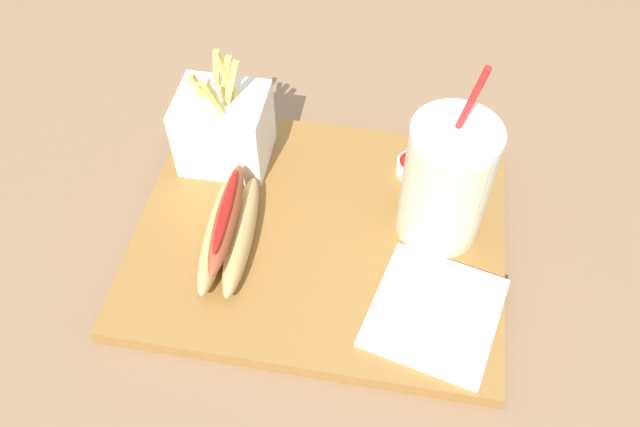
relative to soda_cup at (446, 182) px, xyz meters
The scene contains 7 objects.
ground_plane 0.17m from the soda_cup, 168.00° to the right, with size 2.40×2.40×0.02m, color #8C6B4C.
food_tray 0.16m from the soda_cup, 168.00° to the right, with size 0.42×0.35×0.02m, color olive.
soda_cup is the anchor object (origin of this frame).
fries_basket 0.28m from the soda_cup, 166.04° to the left, with size 0.11×0.09×0.15m.
hot_dog_1 0.25m from the soda_cup, 164.30° to the right, with size 0.06×0.17×0.06m.
ketchup_cup_1 0.11m from the soda_cup, 114.61° to the left, with size 0.04×0.04×0.02m.
napkin_stack 0.14m from the soda_cup, 87.42° to the right, with size 0.13×0.14×0.01m, color white.
Camera 1 is at (0.08, -0.45, 0.63)m, focal length 36.55 mm.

